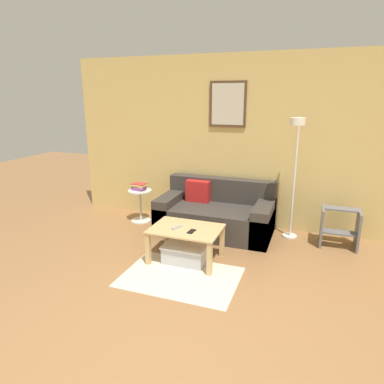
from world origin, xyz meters
name	(u,v)px	position (x,y,z in m)	size (l,w,h in m)	color
ground_plane	(147,371)	(0.00, 0.00, 0.00)	(16.00, 16.00, 0.00)	olive
wall_back	(244,143)	(0.00, 3.24, 1.28)	(5.60, 0.09, 2.55)	#D6B76B
area_rug	(180,277)	(-0.28, 1.35, 0.00)	(1.29, 0.90, 0.01)	beige
couch	(216,214)	(-0.29, 2.78, 0.27)	(1.64, 0.88, 0.75)	#38332D
coffee_table	(186,234)	(-0.37, 1.77, 0.34)	(0.84, 0.61, 0.42)	tan
storage_bin	(187,252)	(-0.36, 1.76, 0.11)	(0.53, 0.45, 0.22)	#B2B2B7
floor_lamp	(295,156)	(0.77, 2.79, 1.20)	(0.20, 0.49, 1.70)	white
side_table	(140,203)	(-1.55, 2.79, 0.31)	(0.38, 0.38, 0.52)	silver
book_stack	(139,187)	(-1.57, 2.80, 0.57)	(0.24, 0.18, 0.10)	#8C4C93
remote_control	(177,227)	(-0.48, 1.73, 0.43)	(0.04, 0.15, 0.02)	#99999E
cell_phone	(191,231)	(-0.27, 1.68, 0.42)	(0.07, 0.14, 0.01)	black
step_stool	(340,226)	(1.40, 2.86, 0.28)	(0.48, 0.38, 0.51)	slate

